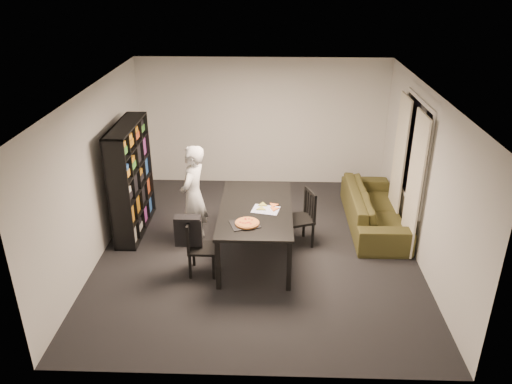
{
  "coord_description": "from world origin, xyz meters",
  "views": [
    {
      "loc": [
        0.2,
        -7.0,
        4.28
      ],
      "look_at": [
        -0.03,
        -0.06,
        1.05
      ],
      "focal_mm": 35.0,
      "sensor_mm": 36.0,
      "label": 1
    }
  ],
  "objects_px": {
    "bookshelf": "(131,179)",
    "pepperoni_pizza": "(247,223)",
    "dining_table": "(256,212)",
    "chair_left": "(197,244)",
    "baking_tray": "(245,224)",
    "chair_right": "(303,214)",
    "sofa": "(374,208)",
    "person": "(193,196)"
  },
  "relations": [
    {
      "from": "sofa",
      "to": "chair_right",
      "type": "bearing_deg",
      "value": 116.89
    },
    {
      "from": "chair_right",
      "to": "baking_tray",
      "type": "bearing_deg",
      "value": -63.59
    },
    {
      "from": "dining_table",
      "to": "sofa",
      "type": "distance_m",
      "value": 2.33
    },
    {
      "from": "baking_tray",
      "to": "dining_table",
      "type": "bearing_deg",
      "value": 75.85
    },
    {
      "from": "pepperoni_pizza",
      "to": "bookshelf",
      "type": "bearing_deg",
      "value": 147.07
    },
    {
      "from": "bookshelf",
      "to": "chair_left",
      "type": "xyz_separation_m",
      "value": [
        1.27,
        -1.3,
        -0.46
      ]
    },
    {
      "from": "baking_tray",
      "to": "sofa",
      "type": "distance_m",
      "value": 2.75
    },
    {
      "from": "person",
      "to": "pepperoni_pizza",
      "type": "bearing_deg",
      "value": 59.95
    },
    {
      "from": "chair_right",
      "to": "baking_tray",
      "type": "distance_m",
      "value": 1.33
    },
    {
      "from": "bookshelf",
      "to": "chair_right",
      "type": "distance_m",
      "value": 2.94
    },
    {
      "from": "dining_table",
      "to": "chair_left",
      "type": "height_order",
      "value": "chair_left"
    },
    {
      "from": "chair_left",
      "to": "chair_right",
      "type": "bearing_deg",
      "value": -60.18
    },
    {
      "from": "person",
      "to": "dining_table",
      "type": "bearing_deg",
      "value": 85.36
    },
    {
      "from": "dining_table",
      "to": "chair_left",
      "type": "bearing_deg",
      "value": -147.82
    },
    {
      "from": "baking_tray",
      "to": "chair_right",
      "type": "bearing_deg",
      "value": 45.9
    },
    {
      "from": "dining_table",
      "to": "chair_right",
      "type": "xyz_separation_m",
      "value": [
        0.76,
        0.38,
        -0.22
      ]
    },
    {
      "from": "dining_table",
      "to": "chair_left",
      "type": "xyz_separation_m",
      "value": [
        -0.85,
        -0.53,
        -0.26
      ]
    },
    {
      "from": "bookshelf",
      "to": "person",
      "type": "bearing_deg",
      "value": -20.2
    },
    {
      "from": "dining_table",
      "to": "person",
      "type": "xyz_separation_m",
      "value": [
        -1.02,
        0.35,
        0.09
      ]
    },
    {
      "from": "chair_left",
      "to": "pepperoni_pizza",
      "type": "relative_size",
      "value": 2.48
    },
    {
      "from": "dining_table",
      "to": "pepperoni_pizza",
      "type": "height_order",
      "value": "pepperoni_pizza"
    },
    {
      "from": "dining_table",
      "to": "sofa",
      "type": "xyz_separation_m",
      "value": [
        2.05,
        1.03,
        -0.43
      ]
    },
    {
      "from": "pepperoni_pizza",
      "to": "person",
      "type": "bearing_deg",
      "value": 135.39
    },
    {
      "from": "chair_right",
      "to": "sofa",
      "type": "relative_size",
      "value": 0.42
    },
    {
      "from": "bookshelf",
      "to": "baking_tray",
      "type": "height_order",
      "value": "bookshelf"
    },
    {
      "from": "baking_tray",
      "to": "pepperoni_pizza",
      "type": "bearing_deg",
      "value": 9.5
    },
    {
      "from": "chair_left",
      "to": "sofa",
      "type": "xyz_separation_m",
      "value": [
        2.9,
        1.57,
        -0.16
      ]
    },
    {
      "from": "pepperoni_pizza",
      "to": "sofa",
      "type": "relative_size",
      "value": 0.15
    },
    {
      "from": "chair_left",
      "to": "person",
      "type": "height_order",
      "value": "person"
    },
    {
      "from": "chair_left",
      "to": "person",
      "type": "xyz_separation_m",
      "value": [
        -0.17,
        0.89,
        0.35
      ]
    },
    {
      "from": "chair_right",
      "to": "baking_tray",
      "type": "xyz_separation_m",
      "value": [
        -0.9,
        -0.93,
        0.3
      ]
    },
    {
      "from": "bookshelf",
      "to": "person",
      "type": "height_order",
      "value": "bookshelf"
    },
    {
      "from": "pepperoni_pizza",
      "to": "sofa",
      "type": "bearing_deg",
      "value": 36.23
    },
    {
      "from": "bookshelf",
      "to": "pepperoni_pizza",
      "type": "relative_size",
      "value": 5.43
    },
    {
      "from": "dining_table",
      "to": "pepperoni_pizza",
      "type": "xyz_separation_m",
      "value": [
        -0.11,
        -0.55,
        0.1
      ]
    },
    {
      "from": "bookshelf",
      "to": "baking_tray",
      "type": "relative_size",
      "value": 4.75
    },
    {
      "from": "dining_table",
      "to": "chair_left",
      "type": "relative_size",
      "value": 2.3
    },
    {
      "from": "bookshelf",
      "to": "dining_table",
      "type": "bearing_deg",
      "value": -19.72
    },
    {
      "from": "baking_tray",
      "to": "pepperoni_pizza",
      "type": "xyz_separation_m",
      "value": [
        0.03,
        0.01,
        0.02
      ]
    },
    {
      "from": "bookshelf",
      "to": "person",
      "type": "relative_size",
      "value": 1.12
    },
    {
      "from": "bookshelf",
      "to": "sofa",
      "type": "relative_size",
      "value": 0.84
    },
    {
      "from": "baking_tray",
      "to": "sofa",
      "type": "height_order",
      "value": "baking_tray"
    }
  ]
}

